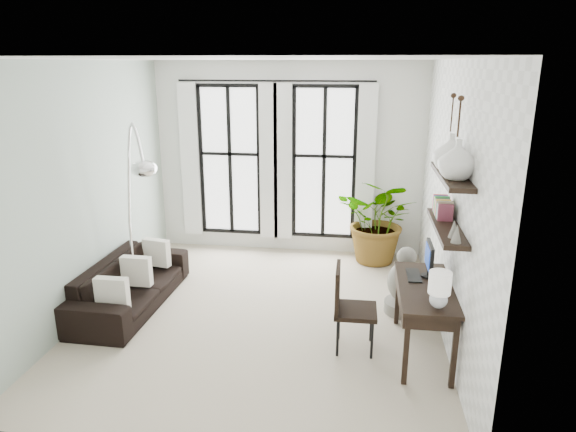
% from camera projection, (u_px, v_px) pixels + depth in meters
% --- Properties ---
extents(floor, '(5.00, 5.00, 0.00)m').
position_uv_depth(floor, '(262.00, 315.00, 6.69)').
color(floor, '#BCAC95').
rests_on(floor, ground).
extents(ceiling, '(5.00, 5.00, 0.00)m').
position_uv_depth(ceiling, '(258.00, 59.00, 5.78)').
color(ceiling, white).
rests_on(ceiling, wall_back).
extents(wall_left, '(0.00, 5.00, 5.00)m').
position_uv_depth(wall_left, '(87.00, 190.00, 6.53)').
color(wall_left, '#9DAFA1').
rests_on(wall_left, floor).
extents(wall_right, '(0.00, 5.00, 5.00)m').
position_uv_depth(wall_right, '(451.00, 203.00, 5.93)').
color(wall_right, white).
rests_on(wall_right, floor).
extents(wall_back, '(4.50, 0.00, 4.50)m').
position_uv_depth(wall_back, '(289.00, 159.00, 8.61)').
color(wall_back, white).
rests_on(wall_back, floor).
extents(windows, '(3.26, 0.13, 2.65)m').
position_uv_depth(windows, '(276.00, 162.00, 8.58)').
color(windows, white).
rests_on(windows, wall_back).
extents(wall_shelves, '(0.25, 1.30, 0.60)m').
position_uv_depth(wall_shelves, '(448.00, 206.00, 5.34)').
color(wall_shelves, black).
rests_on(wall_shelves, wall_right).
extents(sofa, '(0.90, 2.18, 0.63)m').
position_uv_depth(sofa, '(131.00, 283.00, 6.88)').
color(sofa, black).
rests_on(sofa, floor).
extents(throw_pillows, '(0.40, 1.52, 0.40)m').
position_uv_depth(throw_pillows, '(137.00, 271.00, 6.81)').
color(throw_pillows, beige).
rests_on(throw_pillows, sofa).
extents(plant, '(1.62, 1.53, 1.43)m').
position_uv_depth(plant, '(380.00, 220.00, 8.28)').
color(plant, '#2D7228').
rests_on(plant, floor).
extents(desk, '(0.59, 1.38, 1.21)m').
position_uv_depth(desk, '(425.00, 293.00, 5.56)').
color(desk, black).
rests_on(desk, floor).
extents(desk_chair, '(0.48, 0.48, 1.00)m').
position_uv_depth(desk_chair, '(348.00, 303.00, 5.76)').
color(desk_chair, black).
rests_on(desk_chair, floor).
extents(arc_lamp, '(0.75, 0.63, 2.44)m').
position_uv_depth(arc_lamp, '(135.00, 174.00, 6.62)').
color(arc_lamp, silver).
rests_on(arc_lamp, floor).
extents(buddha, '(0.50, 0.50, 0.90)m').
position_uv_depth(buddha, '(405.00, 285.00, 6.67)').
color(buddha, gray).
rests_on(buddha, floor).
extents(vase_a, '(0.37, 0.37, 0.38)m').
position_uv_depth(vase_a, '(458.00, 159.00, 4.91)').
color(vase_a, white).
rests_on(vase_a, shelf_upper).
extents(vase_b, '(0.37, 0.37, 0.38)m').
position_uv_depth(vase_b, '(451.00, 152.00, 5.29)').
color(vase_b, white).
rests_on(vase_b, shelf_upper).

